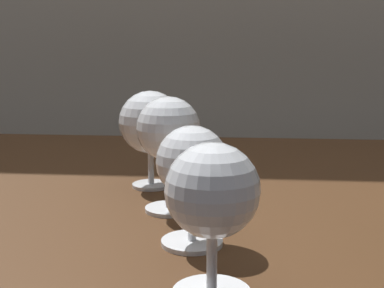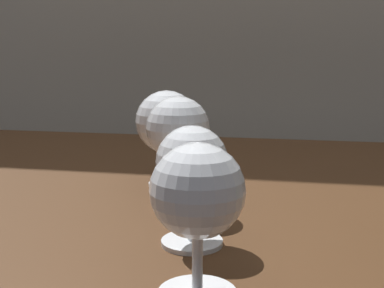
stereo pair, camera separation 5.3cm
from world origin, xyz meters
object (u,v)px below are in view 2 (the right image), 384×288
object	(u,v)px
wine_glass_rose	(197,194)
wine_glass_empty	(178,132)
wine_glass_cabernet	(192,166)
wine_glass_chardonnay	(167,123)

from	to	relation	value
wine_glass_rose	wine_glass_empty	xyz separation A→B (m)	(-0.07, 0.23, 0.01)
wine_glass_cabernet	wine_glass_rose	bearing A→B (deg)	-76.76
wine_glass_empty	wine_glass_chardonnay	size ratio (longest dim) A/B	1.02
wine_glass_rose	wine_glass_chardonnay	distance (m)	0.36
wine_glass_cabernet	wine_glass_empty	distance (m)	0.12
wine_glass_rose	wine_glass_chardonnay	xyz separation A→B (m)	(-0.11, 0.34, 0.01)
wine_glass_rose	wine_glass_chardonnay	bearing A→B (deg)	107.80
wine_glass_rose	wine_glass_cabernet	bearing A→B (deg)	103.24
wine_glass_empty	wine_glass_chardonnay	xyz separation A→B (m)	(-0.04, 0.11, -0.01)
wine_glass_cabernet	wine_glass_empty	world-z (taller)	wine_glass_empty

